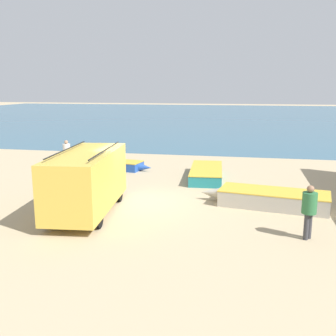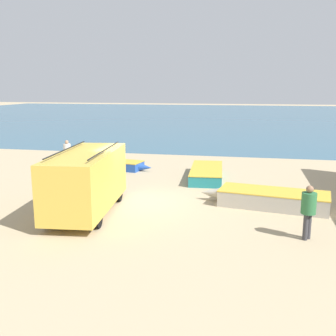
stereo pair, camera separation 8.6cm
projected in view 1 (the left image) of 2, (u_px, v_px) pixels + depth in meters
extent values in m
plane|color=tan|center=(132.00, 202.00, 16.72)|extent=(200.00, 200.00, 0.00)
cube|color=#33607A|center=(219.00, 116.00, 66.65)|extent=(120.00, 80.00, 0.01)
cube|color=gold|center=(87.00, 180.00, 15.06)|extent=(2.44, 5.44, 2.09)
cube|color=black|center=(105.00, 178.00, 17.80)|extent=(1.77, 0.28, 0.94)
cube|color=#1E232D|center=(104.00, 152.00, 17.48)|extent=(1.69, 0.23, 0.67)
cylinder|color=black|center=(81.00, 192.00, 16.93)|extent=(0.29, 0.74, 0.72)
cylinder|color=black|center=(119.00, 193.00, 16.77)|extent=(0.29, 0.74, 0.72)
cylinder|color=black|center=(51.00, 216.00, 13.74)|extent=(0.29, 0.74, 0.72)
cylinder|color=black|center=(98.00, 218.00, 13.58)|extent=(0.29, 0.74, 0.72)
cylinder|color=black|center=(67.00, 149.00, 14.90)|extent=(0.48, 4.31, 0.05)
cylinder|color=black|center=(105.00, 150.00, 14.75)|extent=(0.48, 4.31, 0.05)
cube|color=#1E757F|center=(206.00, 173.00, 21.01)|extent=(1.91, 4.36, 0.54)
cone|color=#1E757F|center=(208.00, 164.00, 23.53)|extent=(0.57, 0.97, 0.51)
cube|color=gold|center=(206.00, 170.00, 20.97)|extent=(1.50, 0.30, 0.05)
cube|color=gold|center=(206.00, 168.00, 20.95)|extent=(1.93, 4.40, 0.04)
cube|color=#ADA89E|center=(273.00, 199.00, 16.01)|extent=(4.49, 2.35, 0.63)
cone|color=#ADA89E|center=(211.00, 193.00, 16.93)|extent=(1.03, 0.75, 0.60)
cube|color=gold|center=(274.00, 193.00, 15.96)|extent=(0.45, 1.53, 0.05)
cube|color=gold|center=(274.00, 191.00, 15.95)|extent=(4.54, 2.37, 0.04)
cube|color=#234CA3|center=(114.00, 165.00, 23.49)|extent=(3.60, 1.85, 0.47)
cone|color=#234CA3|center=(145.00, 167.00, 22.74)|extent=(0.82, 0.57, 0.44)
cube|color=gold|center=(114.00, 162.00, 23.46)|extent=(0.40, 1.19, 0.05)
cube|color=gold|center=(114.00, 161.00, 23.44)|extent=(3.64, 1.87, 0.04)
cylinder|color=#38383D|center=(309.00, 226.00, 12.64)|extent=(0.16, 0.16, 0.86)
cylinder|color=#38383D|center=(306.00, 227.00, 12.53)|extent=(0.16, 0.16, 0.86)
cylinder|color=#2D6B3D|center=(310.00, 203.00, 12.43)|extent=(0.47, 0.47, 0.68)
sphere|color=#8C664C|center=(311.00, 189.00, 12.34)|extent=(0.23, 0.23, 0.23)
cylinder|color=navy|center=(67.00, 161.00, 23.72)|extent=(0.15, 0.15, 0.81)
cylinder|color=navy|center=(68.00, 161.00, 23.89)|extent=(0.15, 0.15, 0.81)
cylinder|color=silver|center=(67.00, 149.00, 23.66)|extent=(0.44, 0.44, 0.64)
sphere|color=tan|center=(66.00, 142.00, 23.57)|extent=(0.22, 0.22, 0.22)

